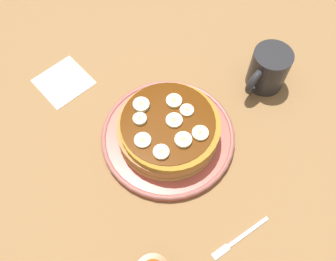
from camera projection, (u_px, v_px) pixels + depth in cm
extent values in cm
cube|color=olive|center=(168.00, 142.00, 77.59)|extent=(140.00, 140.00, 3.00)
cylinder|color=#CC594C|center=(168.00, 137.00, 75.60)|extent=(27.89, 27.89, 1.53)
torus|color=#965750|center=(168.00, 136.00, 75.13)|extent=(28.13, 28.13, 1.07)
cylinder|color=tan|center=(168.00, 134.00, 74.31)|extent=(20.95, 20.95, 1.39)
cylinder|color=#B47D3A|center=(169.00, 133.00, 72.82)|extent=(20.55, 20.55, 1.39)
cylinder|color=#B57846|center=(166.00, 126.00, 71.96)|extent=(20.95, 20.95, 1.39)
cylinder|color=#A97726|center=(171.00, 125.00, 70.54)|extent=(19.97, 19.97, 1.39)
cylinder|color=#592B0A|center=(168.00, 122.00, 69.96)|extent=(18.81, 18.81, 0.16)
cylinder|color=#F8E1B9|center=(174.00, 120.00, 69.77)|extent=(3.29, 3.29, 0.72)
cylinder|color=tan|center=(174.00, 119.00, 69.42)|extent=(0.92, 0.92, 0.08)
cylinder|color=#F6E6BF|center=(187.00, 110.00, 70.92)|extent=(2.82, 2.82, 0.65)
cylinder|color=tan|center=(187.00, 109.00, 70.60)|extent=(0.79, 0.79, 0.08)
cylinder|color=#EDE8C1|center=(141.00, 105.00, 71.33)|extent=(3.32, 3.32, 0.99)
cylinder|color=tan|center=(141.00, 103.00, 70.86)|extent=(0.93, 0.93, 0.08)
cylinder|color=beige|center=(143.00, 140.00, 67.70)|extent=(3.26, 3.26, 0.71)
cylinder|color=tan|center=(143.00, 139.00, 67.36)|extent=(0.91, 0.91, 0.08)
cylinder|color=#EAEFB7|center=(140.00, 119.00, 69.82)|extent=(2.73, 2.73, 0.90)
cylinder|color=tan|center=(140.00, 118.00, 69.39)|extent=(0.76, 0.76, 0.08)
cylinder|color=#F3F2B2|center=(174.00, 101.00, 71.85)|extent=(3.24, 3.24, 0.85)
cylinder|color=tan|center=(174.00, 100.00, 71.44)|extent=(0.91, 0.91, 0.08)
cylinder|color=#F5E7B7|center=(161.00, 152.00, 66.44)|extent=(3.08, 3.08, 0.86)
cylinder|color=tan|center=(161.00, 151.00, 66.02)|extent=(0.86, 0.86, 0.08)
cylinder|color=#F6ECB5|center=(200.00, 133.00, 68.39)|extent=(3.23, 3.23, 0.78)
cylinder|color=tan|center=(200.00, 132.00, 68.01)|extent=(0.90, 0.90, 0.08)
cylinder|color=#EEF0BB|center=(183.00, 140.00, 67.61)|extent=(3.32, 3.32, 0.94)
cylinder|color=tan|center=(183.00, 139.00, 67.16)|extent=(0.93, 0.93, 0.08)
cylinder|color=#262628|center=(269.00, 69.00, 79.14)|extent=(8.52, 8.52, 9.61)
cylinder|color=black|center=(273.00, 57.00, 75.76)|extent=(7.24, 7.24, 0.58)
torus|color=#262628|center=(256.00, 81.00, 77.59)|extent=(6.92, 1.53, 6.92)
cube|color=white|center=(64.00, 82.00, 83.20)|extent=(11.73, 11.73, 0.30)
cube|color=silver|center=(248.00, 232.00, 66.65)|extent=(9.42, 2.80, 0.50)
cube|color=silver|center=(221.00, 252.00, 64.93)|extent=(3.69, 2.01, 0.50)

